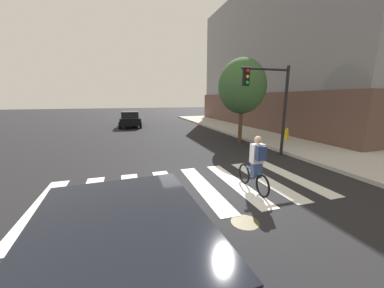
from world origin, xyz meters
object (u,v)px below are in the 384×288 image
(cyclist, at_px, (256,164))
(traffic_light_near, at_px, (271,96))
(sedan_mid, at_px, (131,119))
(street_tree_near, at_px, (242,86))
(manhole_cover, at_px, (245,222))
(sedan_near, at_px, (125,278))
(fire_hydrant, at_px, (286,134))

(cyclist, xyz_separation_m, traffic_light_near, (2.82, 3.27, 2.02))
(sedan_mid, height_order, cyclist, cyclist)
(sedan_mid, distance_m, cyclist, 17.02)
(sedan_mid, height_order, street_tree_near, street_tree_near)
(manhole_cover, distance_m, street_tree_near, 9.94)
(sedan_near, height_order, fire_hydrant, sedan_near)
(sedan_near, xyz_separation_m, fire_hydrant, (9.81, 8.91, -0.29))
(manhole_cover, bearing_deg, cyclist, 50.52)
(manhole_cover, relative_size, cyclist, 0.37)
(sedan_mid, distance_m, street_tree_near, 12.15)
(manhole_cover, distance_m, sedan_mid, 18.26)
(manhole_cover, relative_size, sedan_near, 0.14)
(sedan_near, relative_size, traffic_light_near, 1.12)
(sedan_mid, bearing_deg, fire_hydrant, -50.06)
(street_tree_near, bearing_deg, manhole_cover, -118.80)
(sedan_near, relative_size, sedan_mid, 1.06)
(cyclist, bearing_deg, sedan_near, -140.14)
(traffic_light_near, relative_size, street_tree_near, 0.82)
(sedan_mid, height_order, traffic_light_near, traffic_light_near)
(manhole_cover, bearing_deg, sedan_mid, 96.01)
(sedan_near, height_order, street_tree_near, street_tree_near)
(manhole_cover, bearing_deg, fire_hydrant, 44.81)
(manhole_cover, xyz_separation_m, sedan_mid, (-1.91, 18.14, 0.77))
(traffic_light_near, height_order, street_tree_near, street_tree_near)
(sedan_mid, bearing_deg, cyclist, -79.65)
(sedan_near, bearing_deg, street_tree_near, 54.46)
(fire_hydrant, distance_m, street_tree_near, 4.14)
(sedan_mid, distance_m, traffic_light_near, 14.85)
(fire_hydrant, xyz_separation_m, street_tree_near, (-2.76, 0.96, 2.93))
(fire_hydrant, bearing_deg, traffic_light_near, -142.28)
(manhole_cover, xyz_separation_m, fire_hydrant, (7.25, 7.20, 0.53))
(traffic_light_near, distance_m, fire_hydrant, 4.75)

